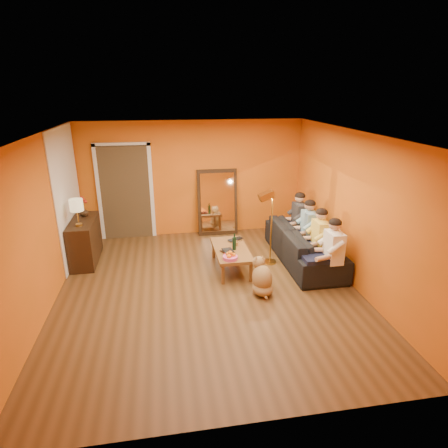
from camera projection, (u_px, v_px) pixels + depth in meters
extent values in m
cube|color=brown|center=(209.00, 290.00, 6.38)|extent=(5.00, 5.50, 0.00)
cube|color=white|center=(206.00, 135.00, 5.49)|extent=(5.00, 5.50, 0.00)
cube|color=orange|center=(193.00, 179.00, 8.48)|extent=(5.00, 0.00, 2.60)
cube|color=orange|center=(40.00, 227.00, 5.55)|extent=(0.00, 5.50, 2.60)
cube|color=orange|center=(354.00, 210.00, 6.32)|extent=(0.00, 5.50, 2.60)
cube|color=white|center=(68.00, 196.00, 7.18)|extent=(0.02, 1.90, 2.58)
cube|color=#3F2D19|center=(126.00, 192.00, 8.41)|extent=(1.06, 0.30, 2.10)
cube|color=white|center=(99.00, 194.00, 8.21)|extent=(0.08, 0.06, 2.20)
cube|color=white|center=(152.00, 192.00, 8.39)|extent=(0.08, 0.06, 2.20)
cube|color=white|center=(121.00, 144.00, 7.94)|extent=(1.22, 0.06, 0.08)
cube|color=#312010|center=(217.00, 202.00, 8.64)|extent=(0.92, 0.27, 1.51)
cube|color=white|center=(218.00, 203.00, 8.61)|extent=(0.78, 0.21, 1.35)
cube|color=#312010|center=(85.00, 241.00, 7.33)|extent=(0.44, 1.18, 0.85)
imported|color=black|center=(304.00, 244.00, 7.37)|extent=(2.35, 0.92, 0.69)
cylinder|color=black|center=(234.00, 242.00, 6.90)|extent=(0.07, 0.07, 0.31)
imported|color=#B27F3F|center=(236.00, 244.00, 7.10)|extent=(0.10, 0.10, 0.09)
imported|color=black|center=(237.00, 240.00, 7.34)|extent=(0.38, 0.34, 0.03)
imported|color=#312010|center=(223.00, 253.00, 6.77)|extent=(0.27, 0.30, 0.02)
imported|color=#AD2413|center=(224.00, 252.00, 6.78)|extent=(0.19, 0.25, 0.02)
imported|color=black|center=(223.00, 251.00, 6.75)|extent=(0.21, 0.26, 0.02)
imported|color=#312010|center=(84.00, 212.00, 7.38)|extent=(0.18, 0.18, 0.19)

